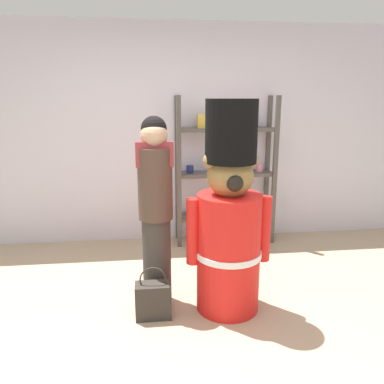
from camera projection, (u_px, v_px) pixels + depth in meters
The scene contains 6 objects.
ground_plane at pixel (198, 339), 2.82m from camera, with size 6.40×6.40×0.00m, color tan.
back_wall at pixel (175, 135), 4.63m from camera, with size 6.40×0.12×2.60m, color silver.
merchandise_shelf at pixel (225, 168), 4.57m from camera, with size 1.19×0.35×1.77m.
teddy_bear_guard at pixel (229, 222), 3.06m from camera, with size 0.70×0.54×1.73m.
person_shopper at pixel (156, 206), 3.13m from camera, with size 0.30×0.28×1.60m.
shopping_bag at pixel (153, 300), 3.06m from camera, with size 0.29×0.16×0.44m.
Camera 1 is at (-0.33, -2.45, 1.73)m, focal length 35.54 mm.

